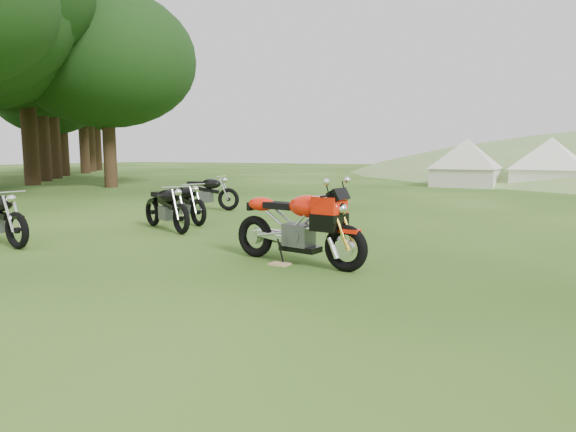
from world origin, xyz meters
The scene contains 9 objects.
ground centered at (0.00, 0.00, 0.00)m, with size 120.00×120.00×0.00m, color #1A3D0D.
treeline centered at (-20.00, 15.00, 0.00)m, with size 28.00×32.00×14.00m, color black, non-canonical shape.
sport_motorcycle centered at (-0.06, 1.46, 0.60)m, with size 2.01×0.50×1.21m, color red, non-canonical shape.
plywood_board centered at (-0.24, 1.29, 0.01)m, with size 0.26×0.21×0.02m, color tan.
vintage_moto_b centered at (-3.98, 3.81, 0.47)m, with size 1.78×0.41×0.94m, color black, non-canonical shape.
vintage_moto_c centered at (-5.04, 6.00, 0.49)m, with size 1.86×0.43×0.98m, color black, non-canonical shape.
vintage_moto_d centered at (-3.64, 2.88, 0.48)m, with size 1.81×0.42×0.95m, color black, non-canonical shape.
tent_left centered at (-0.12, 18.99, 1.17)m, with size 2.70×2.70×2.34m, color beige, non-canonical shape.
tent_mid centered at (3.27, 19.51, 1.18)m, with size 2.72×2.72×2.35m, color white, non-canonical shape.
Camera 1 is at (2.81, -4.34, 1.51)m, focal length 30.00 mm.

